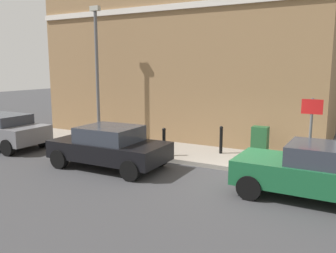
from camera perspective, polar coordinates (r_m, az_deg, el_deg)
name	(u,v)px	position (r m, az deg, el deg)	size (l,w,h in m)	color
ground	(242,180)	(10.90, 11.91, -8.47)	(80.00, 80.00, 0.00)	#38383A
sidewalk	(118,144)	(15.20, -8.05, -2.89)	(2.56, 30.00, 0.15)	gray
corner_building	(192,35)	(18.03, 3.95, 14.66)	(6.41, 13.25, 9.85)	olive
car_green	(325,172)	(9.68, 24.15, -6.82)	(1.95, 4.41, 1.45)	#195933
car_black	(109,146)	(11.91, -9.49, -3.19)	(2.01, 3.96, 1.41)	black
car_grey	(0,130)	(16.34, -25.63, -0.48)	(1.97, 4.32, 1.40)	slate
utility_cabinet	(260,144)	(12.73, 14.68, -2.77)	(0.46, 0.61, 1.15)	#1E4C28
bollard_near_cabinet	(221,139)	(13.24, 8.62, -1.99)	(0.14, 0.14, 1.04)	black
bollard_far_kerb	(164,141)	(12.72, -0.66, -2.36)	(0.14, 0.14, 1.04)	black
street_sign	(311,125)	(11.23, 22.22, 0.27)	(0.08, 0.60, 2.30)	#59595B
lamppost	(97,68)	(15.61, -11.46, 9.29)	(0.20, 0.44, 5.72)	#59595B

